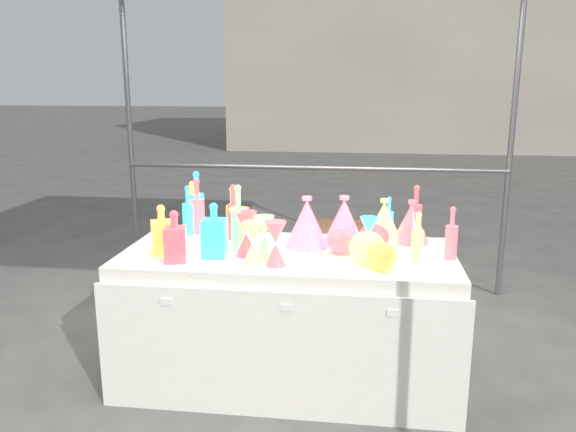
# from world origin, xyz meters

# --- Properties ---
(ground) EXTENTS (80.00, 80.00, 0.00)m
(ground) POSITION_xyz_m (0.00, 0.00, 0.00)
(ground) COLOR slate
(ground) RESTS_ON ground
(display_table) EXTENTS (1.84, 0.83, 0.75)m
(display_table) POSITION_xyz_m (0.00, -0.01, 0.37)
(display_table) COLOR white
(display_table) RESTS_ON ground
(background_building) EXTENTS (14.00, 6.00, 6.00)m
(background_building) POSITION_xyz_m (4.00, 14.00, 3.00)
(background_building) COLOR #B7AB98
(background_building) RESTS_ON ground
(cardboard_box_closed) EXTENTS (0.62, 0.50, 0.40)m
(cardboard_box_closed) POSITION_xyz_m (0.27, 2.10, 0.20)
(cardboard_box_closed) COLOR #8A603E
(cardboard_box_closed) RESTS_ON ground
(cardboard_box_flat) EXTENTS (0.89, 0.76, 0.06)m
(cardboard_box_flat) POSITION_xyz_m (0.00, 2.18, 0.03)
(cardboard_box_flat) COLOR #8A603E
(cardboard_box_flat) RESTS_ON ground
(bottle_0) EXTENTS (0.10, 0.10, 0.32)m
(bottle_0) POSITION_xyz_m (-0.64, 0.35, 0.91)
(bottle_0) COLOR #C0123B
(bottle_0) RESTS_ON display_table
(bottle_1) EXTENTS (0.11, 0.11, 0.38)m
(bottle_1) POSITION_xyz_m (-0.61, 0.35, 0.94)
(bottle_1) COLOR #188727
(bottle_1) RESTS_ON display_table
(bottle_2) EXTENTS (0.08, 0.08, 0.33)m
(bottle_2) POSITION_xyz_m (-0.35, 0.21, 0.91)
(bottle_2) COLOR orange
(bottle_2) RESTS_ON display_table
(bottle_3) EXTENTS (0.10, 0.10, 0.34)m
(bottle_3) POSITION_xyz_m (-0.60, 0.32, 0.92)
(bottle_3) COLOR #211EAF
(bottle_3) RESTS_ON display_table
(bottle_5) EXTENTS (0.09, 0.09, 0.37)m
(bottle_5) POSITION_xyz_m (-0.27, -0.01, 0.93)
(bottle_5) COLOR #AB229D
(bottle_5) RESTS_ON display_table
(bottle_6) EXTENTS (0.10, 0.10, 0.31)m
(bottle_6) POSITION_xyz_m (-0.36, 0.24, 0.91)
(bottle_6) COLOR #C0123B
(bottle_6) RESTS_ON display_table
(bottle_7) EXTENTS (0.09, 0.09, 0.30)m
(bottle_7) POSITION_xyz_m (-0.65, 0.29, 0.90)
(bottle_7) COLOR #188727
(bottle_7) RESTS_ON display_table
(decanter_0) EXTENTS (0.15, 0.15, 0.27)m
(decanter_0) POSITION_xyz_m (-0.67, -0.12, 0.88)
(decanter_0) COLOR #C0123B
(decanter_0) RESTS_ON display_table
(decanter_1) EXTENTS (0.14, 0.14, 0.27)m
(decanter_1) POSITION_xyz_m (-0.55, -0.25, 0.89)
(decanter_1) COLOR orange
(decanter_1) RESTS_ON display_table
(decanter_2) EXTENTS (0.13, 0.13, 0.29)m
(decanter_2) POSITION_xyz_m (-0.37, -0.14, 0.90)
(decanter_2) COLOR #188727
(decanter_2) RESTS_ON display_table
(hourglass_0) EXTENTS (0.12, 0.12, 0.24)m
(hourglass_0) POSITION_xyz_m (-0.21, -0.10, 0.87)
(hourglass_0) COLOR orange
(hourglass_0) RESTS_ON display_table
(hourglass_1) EXTENTS (0.12, 0.12, 0.23)m
(hourglass_1) POSITION_xyz_m (-0.03, -0.24, 0.86)
(hourglass_1) COLOR #211EAF
(hourglass_1) RESTS_ON display_table
(hourglass_2) EXTENTS (0.11, 0.11, 0.22)m
(hourglass_2) POSITION_xyz_m (-0.15, -0.23, 0.86)
(hourglass_2) COLOR teal
(hourglass_2) RESTS_ON display_table
(hourglass_3) EXTENTS (0.13, 0.13, 0.22)m
(hourglass_3) POSITION_xyz_m (-0.11, -0.12, 0.86)
(hourglass_3) COLOR #AB229D
(hourglass_3) RESTS_ON display_table
(hourglass_4) EXTENTS (0.12, 0.12, 0.23)m
(hourglass_4) POSITION_xyz_m (-0.28, 0.03, 0.86)
(hourglass_4) COLOR #C0123B
(hourglass_4) RESTS_ON display_table
(hourglass_5) EXTENTS (0.11, 0.11, 0.20)m
(hourglass_5) POSITION_xyz_m (0.43, 0.03, 0.85)
(hourglass_5) COLOR #188727
(hourglass_5) RESTS_ON display_table
(globe_0) EXTENTS (0.19, 0.19, 0.12)m
(globe_0) POSITION_xyz_m (0.50, -0.24, 0.81)
(globe_0) COLOR #C0123B
(globe_0) RESTS_ON display_table
(globe_1) EXTENTS (0.23, 0.23, 0.15)m
(globe_1) POSITION_xyz_m (0.43, -0.14, 0.82)
(globe_1) COLOR teal
(globe_1) RESTS_ON display_table
(globe_2) EXTENTS (0.23, 0.23, 0.14)m
(globe_2) POSITION_xyz_m (0.46, 0.07, 0.82)
(globe_2) COLOR orange
(globe_2) RESTS_ON display_table
(globe_3) EXTENTS (0.16, 0.16, 0.12)m
(globe_3) POSITION_xyz_m (0.29, 0.01, 0.81)
(globe_3) COLOR #211EAF
(globe_3) RESTS_ON display_table
(lampshade_0) EXTENTS (0.31, 0.31, 0.29)m
(lampshade_0) POSITION_xyz_m (0.09, 0.11, 0.89)
(lampshade_0) COLOR #FFAA35
(lampshade_0) RESTS_ON display_table
(lampshade_1) EXTENTS (0.29, 0.29, 0.28)m
(lampshade_1) POSITION_xyz_m (0.30, 0.19, 0.89)
(lampshade_1) COLOR #FFAA35
(lampshade_1) RESTS_ON display_table
(lampshade_2) EXTENTS (0.27, 0.27, 0.25)m
(lampshade_2) POSITION_xyz_m (0.68, 0.28, 0.87)
(lampshade_2) COLOR #211EAF
(lampshade_2) RESTS_ON display_table
(lampshade_3) EXTENTS (0.27, 0.27, 0.25)m
(lampshade_3) POSITION_xyz_m (0.52, 0.28, 0.88)
(lampshade_3) COLOR teal
(lampshade_3) RESTS_ON display_table
(bottle_8) EXTENTS (0.07, 0.07, 0.25)m
(bottle_8) POSITION_xyz_m (0.55, 0.36, 0.88)
(bottle_8) COLOR #188727
(bottle_8) RESTS_ON display_table
(bottle_9) EXTENTS (0.09, 0.09, 0.32)m
(bottle_9) POSITION_xyz_m (0.71, 0.35, 0.91)
(bottle_9) COLOR orange
(bottle_9) RESTS_ON display_table
(bottle_10) EXTENTS (0.07, 0.07, 0.28)m
(bottle_10) POSITION_xyz_m (0.86, -0.02, 0.89)
(bottle_10) COLOR #211EAF
(bottle_10) RESTS_ON display_table
(bottle_11) EXTENTS (0.08, 0.08, 0.27)m
(bottle_11) POSITION_xyz_m (0.68, -0.12, 0.88)
(bottle_11) COLOR teal
(bottle_11) RESTS_ON display_table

